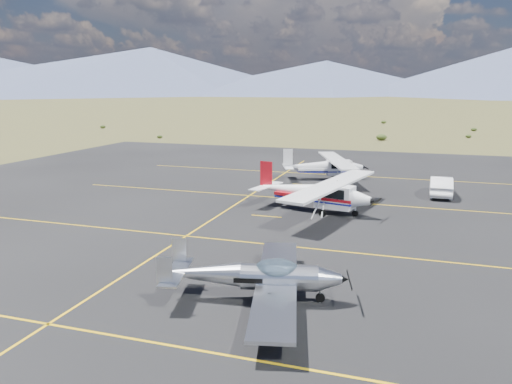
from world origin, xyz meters
The scene contains 6 objects.
ground centered at (0.00, 0.00, 0.00)m, with size 1600.00×1600.00×0.00m, color #383D1C.
apron centered at (0.00, 7.00, 0.00)m, with size 72.00×72.00×0.02m, color black.
aircraft_low_wing centered at (0.38, -4.83, 0.99)m, with size 6.98×9.57×2.07m.
aircraft_cessna centered at (-0.36, 9.79, 1.36)m, with size 7.76×12.07×3.05m.
aircraft_plain centered at (-1.83, 21.58, 1.21)m, with size 7.57×10.54×2.72m.
sedan centered at (7.80, 17.43, 0.75)m, with size 1.57×4.51×1.49m, color white.
Camera 1 is at (5.87, -22.04, 8.15)m, focal length 35.00 mm.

